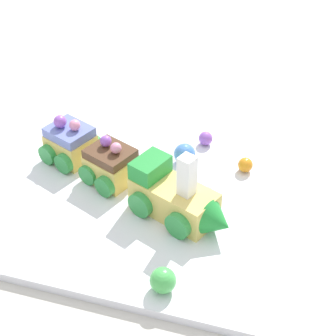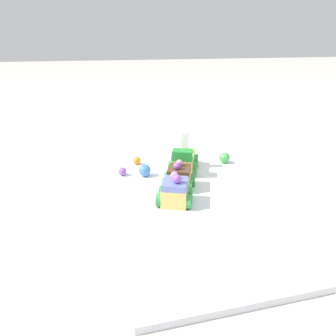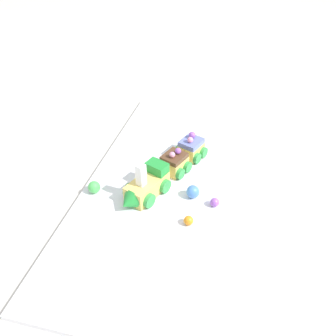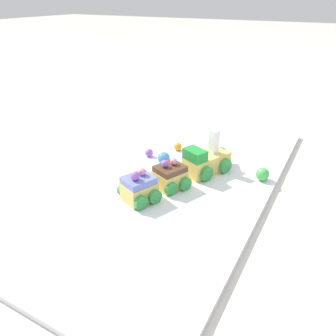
# 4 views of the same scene
# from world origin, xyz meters

# --- Properties ---
(ground_plane) EXTENTS (10.00, 10.00, 0.00)m
(ground_plane) POSITION_xyz_m (0.00, 0.00, 0.00)
(ground_plane) COLOR beige
(display_board) EXTENTS (0.79, 0.35, 0.01)m
(display_board) POSITION_xyz_m (0.00, 0.00, 0.01)
(display_board) COLOR white
(display_board) RESTS_ON ground_plane
(cake_train_locomotive) EXTENTS (0.14, 0.10, 0.10)m
(cake_train_locomotive) POSITION_xyz_m (0.07, -0.03, 0.04)
(cake_train_locomotive) COLOR #EACC66
(cake_train_locomotive) RESTS_ON display_board
(cake_car_chocolate) EXTENTS (0.08, 0.09, 0.06)m
(cake_car_chocolate) POSITION_xyz_m (-0.04, 0.02, 0.04)
(cake_car_chocolate) COLOR #EACC66
(cake_car_chocolate) RESTS_ON display_board
(cake_car_blueberry) EXTENTS (0.08, 0.09, 0.07)m
(cake_car_blueberry) POSITION_xyz_m (-0.11, 0.05, 0.04)
(cake_car_blueberry) COLOR #EACC66
(cake_car_blueberry) RESTS_ON display_board
(gumball_green) EXTENTS (0.03, 0.03, 0.03)m
(gumball_green) POSITION_xyz_m (0.08, -0.15, 0.03)
(gumball_green) COLOR #4CBC56
(gumball_green) RESTS_ON display_board
(gumball_purple) EXTENTS (0.02, 0.02, 0.02)m
(gumball_purple) POSITION_xyz_m (0.06, 0.13, 0.02)
(gumball_purple) COLOR #9956C6
(gumball_purple) RESTS_ON display_board
(gumball_blue) EXTENTS (0.03, 0.03, 0.03)m
(gumball_blue) POSITION_xyz_m (0.05, 0.08, 0.03)
(gumball_blue) COLOR #4C84E0
(gumball_blue) RESTS_ON display_board
(gumball_orange) EXTENTS (0.02, 0.02, 0.02)m
(gumball_orange) POSITION_xyz_m (0.13, 0.08, 0.02)
(gumball_orange) COLOR orange
(gumball_orange) RESTS_ON display_board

